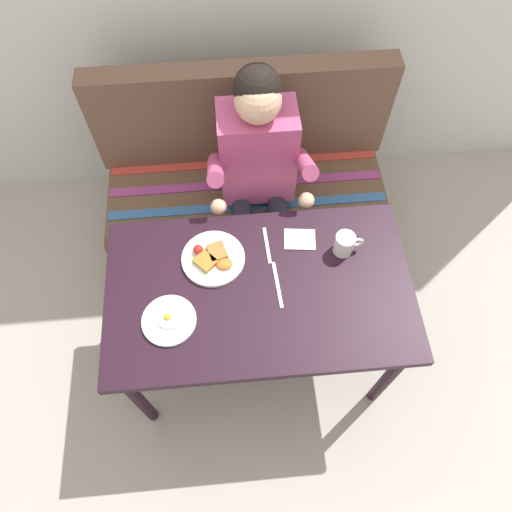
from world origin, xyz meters
TOP-DOWN VIEW (x-y plane):
  - ground_plane at (0.00, 0.00)m, footprint 8.00×8.00m
  - table at (0.00, 0.00)m, footprint 1.20×0.70m
  - couch at (0.00, 0.76)m, footprint 1.44×0.56m
  - person at (0.05, 0.59)m, footprint 0.45×0.61m
  - plate_breakfast at (-0.17, 0.14)m, footprint 0.25×0.25m
  - plate_eggs at (-0.35, -0.11)m, footprint 0.21×0.21m
  - coffee_mug at (0.35, 0.14)m, footprint 0.12×0.08m
  - napkin at (0.19, 0.21)m, footprint 0.14×0.11m
  - fork at (0.05, 0.19)m, footprint 0.02×0.17m
  - knife at (0.07, 0.01)m, footprint 0.03×0.20m

SIDE VIEW (x-z plane):
  - ground_plane at x=0.00m, z-range 0.00..0.00m
  - couch at x=0.00m, z-range -0.17..0.83m
  - table at x=0.00m, z-range 0.28..1.01m
  - fork at x=0.05m, z-range 0.73..0.73m
  - knife at x=0.07m, z-range 0.73..0.73m
  - napkin at x=0.19m, z-range 0.73..0.74m
  - plate_eggs at x=-0.35m, z-range 0.72..0.76m
  - person at x=0.05m, z-range 0.13..1.35m
  - plate_breakfast at x=-0.17m, z-range 0.72..0.77m
  - coffee_mug at x=0.35m, z-range 0.73..0.83m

